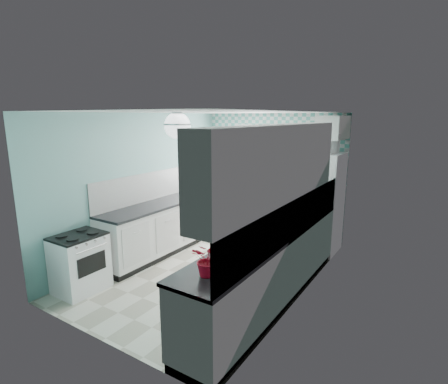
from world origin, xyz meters
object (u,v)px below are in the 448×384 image
Objects in this scene: fridge at (318,202)px; fruit_bowl at (225,263)px; sink at (303,214)px; stove at (80,262)px; potted_plant at (209,260)px; ceiling_light at (177,126)px; microwave at (321,143)px.

fridge reaches higher than fruit_bowl.
stove is at bearing -131.96° from sink.
sink is 2.28m from fruit_bowl.
stove is 2.51m from potted_plant.
ceiling_light is 3.14m from fridge.
microwave is (-0.09, 3.32, 1.00)m from fruit_bowl.
stove is at bearing -178.99° from fruit_bowl.
ceiling_light is at bearing 35.57° from stove.
microwave is (0.00, 0.00, 1.06)m from fridge.
ceiling_light is 2.83m from microwave.
stove is at bearing 53.90° from microwave.
fruit_bowl is 0.71× the size of potted_plant.
potted_plant is (2.40, -0.24, 0.68)m from stove.
fridge is 3.32m from fruit_bowl.
sink is at bearing 89.89° from fruit_bowl.
fruit_bowl is (1.20, -0.74, -1.35)m from ceiling_light.
potted_plant is at bearing -40.51° from ceiling_light.
fruit_bowl is at bearing -87.50° from fridge.
sink is 2.57m from potted_plant.
stove is 3.38m from sink.
sink is (0.09, -1.03, 0.03)m from fridge.
ceiling_light is 0.66× the size of sink.
fridge is 2.23× the size of stove.
sink is at bearing 89.90° from potted_plant.
ceiling_light is 0.61× the size of microwave.
ceiling_light is 2.40m from sink.
fruit_bowl is (0.09, -3.32, 0.06)m from fridge.
sink reaches higher than stove.
ceiling_light is at bearing 65.11° from microwave.
ceiling_light reaches higher than fruit_bowl.
fruit_bowl is 0.42× the size of microwave.
sink is at bearing 93.62° from microwave.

